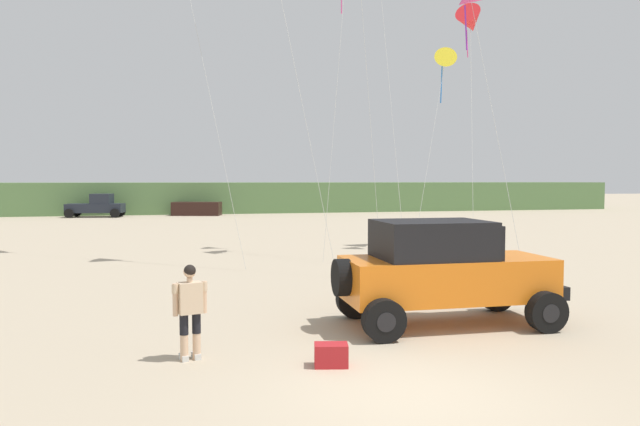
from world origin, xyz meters
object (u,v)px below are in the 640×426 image
jeep (444,270)px  cooler_box (331,355)px  distant_sedan (197,209)px  kite_purple_stunt (470,22)px  distant_pickup (97,206)px  kite_yellow_diamond (445,62)px  person_watching (190,307)px

jeep → cooler_box: jeep is taller
distant_sedan → kite_purple_stunt: bearing=-52.9°
distant_pickup → distant_sedan: bearing=2.4°
kite_yellow_diamond → kite_purple_stunt: bearing=24.7°
person_watching → distant_sedan: size_ratio=0.40×
person_watching → kite_purple_stunt: 21.98m
person_watching → distant_pickup: 43.52m
distant_sedan → kite_yellow_diamond: kite_yellow_diamond is taller
kite_purple_stunt → kite_yellow_diamond: bearing=-155.3°
jeep → distant_pickup: bearing=106.1°
jeep → cooler_box: size_ratio=8.72×
person_watching → kite_yellow_diamond: size_ratio=0.19×
jeep → distant_sedan: jeep is taller
cooler_box → distant_sedan: bearing=102.9°
distant_pickup → kite_purple_stunt: (19.79, -28.09, 9.46)m
person_watching → cooler_box: 2.57m
cooler_box → distant_sedan: size_ratio=0.13×
person_watching → kite_yellow_diamond: kite_yellow_diamond is taller
jeep → kite_purple_stunt: bearing=60.5°
jeep → kite_purple_stunt: size_ratio=0.43×
cooler_box → distant_pickup: size_ratio=0.12×
kite_yellow_diamond → jeep: bearing=-115.4°
jeep → person_watching: (-5.36, -1.27, -0.26)m
kite_purple_stunt → distant_sedan: bearing=112.0°
person_watching → cooler_box: size_ratio=2.98×
person_watching → cooler_box: person_watching is taller
jeep → person_watching: bearing=-166.7°
person_watching → distant_pickup: size_ratio=0.35×
jeep → person_watching: 5.51m
distant_pickup → cooler_box: bearing=-78.4°
jeep → kite_yellow_diamond: kite_yellow_diamond is taller
jeep → kite_purple_stunt: (7.73, 13.65, 9.20)m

